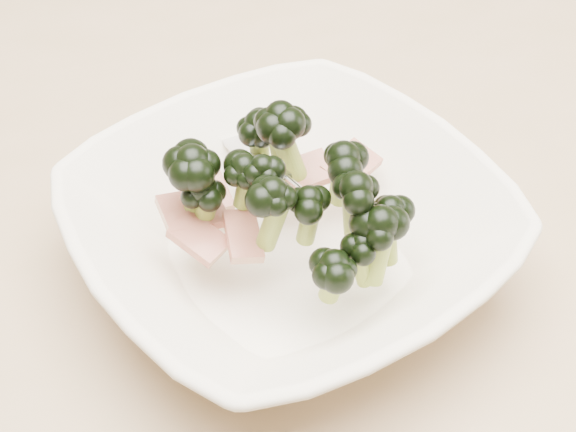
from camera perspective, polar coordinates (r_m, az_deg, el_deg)
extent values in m
cube|color=tan|center=(0.66, 1.57, 0.23)|extent=(1.20, 0.80, 0.04)
cylinder|color=tan|center=(1.35, 19.59, 3.06)|extent=(0.06, 0.06, 0.71)
imported|color=#EFE1CA|center=(0.57, 0.00, -1.03)|extent=(0.37, 0.37, 0.07)
cylinder|color=olive|center=(0.55, -6.55, 1.29)|extent=(0.03, 0.02, 0.06)
ellipsoid|color=black|center=(0.53, -6.83, 3.87)|extent=(0.04, 0.04, 0.03)
cylinder|color=olive|center=(0.61, -2.03, 4.64)|extent=(0.02, 0.02, 0.04)
ellipsoid|color=black|center=(0.59, -2.10, 6.56)|extent=(0.04, 0.04, 0.03)
cylinder|color=olive|center=(0.53, 4.72, 0.00)|extent=(0.02, 0.02, 0.04)
ellipsoid|color=black|center=(0.52, 4.88, 2.04)|extent=(0.04, 0.04, 0.03)
cylinder|color=olive|center=(0.53, 5.19, -3.55)|extent=(0.02, 0.01, 0.04)
ellipsoid|color=black|center=(0.52, 5.34, -1.94)|extent=(0.03, 0.03, 0.02)
cylinder|color=olive|center=(0.55, -5.93, 0.20)|extent=(0.02, 0.02, 0.04)
ellipsoid|color=black|center=(0.54, -6.10, 1.93)|extent=(0.04, 0.04, 0.03)
cylinder|color=olive|center=(0.54, -3.05, 1.94)|extent=(0.02, 0.01, 0.03)
ellipsoid|color=black|center=(0.53, -3.13, 3.47)|extent=(0.03, 0.03, 0.03)
cylinder|color=olive|center=(0.58, -0.51, 4.75)|extent=(0.02, 0.02, 0.05)
ellipsoid|color=black|center=(0.56, -0.52, 7.06)|extent=(0.04, 0.04, 0.03)
cylinder|color=olive|center=(0.53, 6.39, -2.63)|extent=(0.03, 0.03, 0.05)
ellipsoid|color=black|center=(0.51, 6.64, -0.49)|extent=(0.04, 0.04, 0.03)
cylinder|color=olive|center=(0.54, -1.76, 2.01)|extent=(0.01, 0.01, 0.03)
ellipsoid|color=black|center=(0.52, -1.80, 3.50)|extent=(0.03, 0.03, 0.02)
cylinder|color=olive|center=(0.52, 3.22, -4.87)|extent=(0.02, 0.02, 0.03)
ellipsoid|color=black|center=(0.50, 3.30, -3.47)|extent=(0.03, 0.03, 0.03)
cylinder|color=olive|center=(0.53, 1.48, -0.50)|extent=(0.02, 0.01, 0.03)
ellipsoid|color=black|center=(0.51, 1.53, 1.19)|extent=(0.03, 0.03, 0.03)
cylinder|color=olive|center=(0.55, 7.05, -1.54)|extent=(0.02, 0.02, 0.04)
ellipsoid|color=black|center=(0.53, 7.28, 0.41)|extent=(0.03, 0.03, 0.03)
cylinder|color=olive|center=(0.58, 0.08, 4.32)|extent=(0.03, 0.02, 0.05)
ellipsoid|color=black|center=(0.56, 0.08, 6.57)|extent=(0.04, 0.04, 0.03)
cylinder|color=olive|center=(0.55, 3.85, 2.33)|extent=(0.02, 0.02, 0.04)
ellipsoid|color=black|center=(0.54, 3.96, 4.15)|extent=(0.04, 0.04, 0.03)
cylinder|color=olive|center=(0.52, -1.08, -0.51)|extent=(0.02, 0.02, 0.05)
ellipsoid|color=black|center=(0.50, -1.12, 1.70)|extent=(0.03, 0.03, 0.03)
cube|color=maroon|center=(0.60, 4.51, 3.63)|extent=(0.05, 0.05, 0.02)
cube|color=maroon|center=(0.54, -6.32, -1.59)|extent=(0.04, 0.05, 0.02)
cube|color=maroon|center=(0.59, 1.23, 3.12)|extent=(0.04, 0.03, 0.02)
cube|color=maroon|center=(0.60, -5.63, 1.61)|extent=(0.03, 0.04, 0.02)
cube|color=maroon|center=(0.56, -6.80, 0.35)|extent=(0.05, 0.04, 0.02)
cube|color=maroon|center=(0.54, -3.21, -1.43)|extent=(0.03, 0.04, 0.02)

